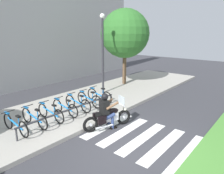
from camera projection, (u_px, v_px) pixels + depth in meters
ground_plane at (131, 146)px, 6.84m from camera, size 48.00×48.00×0.00m
grass_median at (202, 174)px, 5.45m from camera, size 24.00×1.10×0.08m
sidewalk at (55, 114)px, 9.35m from camera, size 24.00×4.40×0.15m
crosswalk_stripe_0 at (188, 154)px, 6.41m from camera, size 2.80×0.40×0.01m
crosswalk_stripe_1 at (164, 145)px, 6.90m from camera, size 2.80×0.40×0.01m
crosswalk_stripe_2 at (143, 138)px, 7.39m from camera, size 2.80×0.40×0.01m
crosswalk_stripe_3 at (124, 131)px, 7.88m from camera, size 2.80×0.40×0.01m
crosswalk_stripe_4 at (108, 125)px, 8.38m from camera, size 2.80×0.40×0.01m
motorcycle at (108, 117)px, 8.05m from camera, size 1.97×0.96×1.20m
rider at (106, 109)px, 7.93m from camera, size 0.75×0.68×1.43m
bicycle_0 at (15, 124)px, 7.33m from camera, size 0.48×1.69×0.74m
bicycle_1 at (34, 118)px, 7.87m from camera, size 0.48×1.68×0.75m
bicycle_2 at (51, 113)px, 8.41m from camera, size 0.48×1.67×0.73m
bicycle_3 at (65, 108)px, 8.95m from camera, size 0.48×1.63×0.74m
bicycle_4 at (78, 103)px, 9.49m from camera, size 0.48×1.67×0.76m
bicycle_5 at (89, 99)px, 10.03m from camera, size 0.48×1.60×0.76m
bicycle_6 at (99, 96)px, 10.56m from camera, size 0.48×1.64×0.79m
bike_rack at (73, 109)px, 8.59m from camera, size 4.94×0.07×0.49m
street_lamp at (103, 48)px, 11.67m from camera, size 0.28×0.28×4.60m
tree_near_rack at (125, 34)px, 13.70m from camera, size 3.20×3.20×5.12m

